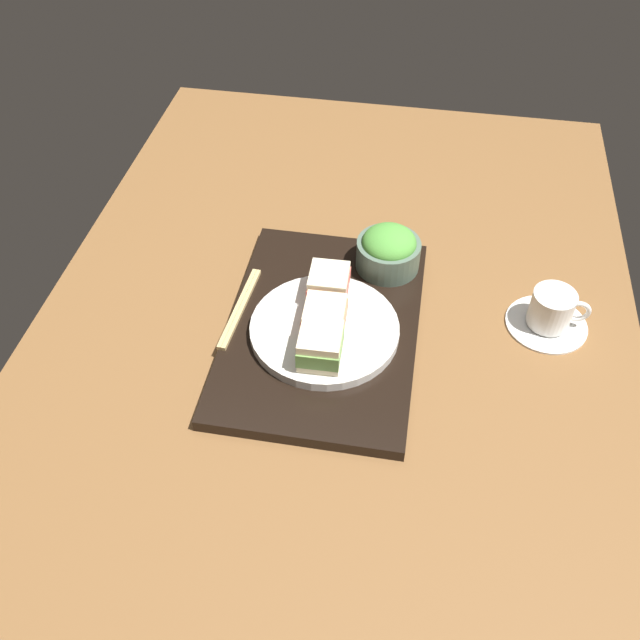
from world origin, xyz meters
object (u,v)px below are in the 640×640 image
Objects in this scene: sandwich_near at (329,285)px; coffee_cup at (551,313)px; chopsticks_pair at (240,308)px; sandwich_middle at (325,316)px; salad_bowl at (388,250)px; sandwich_far at (320,346)px; sandwich_plate at (325,329)px.

sandwich_near is 36.65cm from coffee_cup.
sandwich_near is 15.20cm from chopsticks_pair.
sandwich_middle is at bearing 79.01° from chopsticks_pair.
sandwich_middle is at bearing -24.77° from salad_bowl.
sandwich_far is 25.77cm from salad_bowl.
sandwich_plate reaches higher than chopsticks_pair.
chopsticks_pair is at bearing -81.94° from coffee_cup.
chopsticks_pair is (14.91, -22.88, -3.36)cm from salad_bowl.
sandwich_plate is 7.72cm from sandwich_far.
salad_bowl is 0.59× the size of chopsticks_pair.
sandwich_middle is 0.65× the size of salad_bowl.
chopsticks_pair is at bearing -122.50° from sandwich_far.
sandwich_plate is 37.23cm from coffee_cup.
sandwich_near is 0.39× the size of chopsticks_pair.
sandwich_far reaches higher than sandwich_near.
sandwich_middle is 19.57cm from salad_bowl.
salad_bowl reaches higher than sandwich_near.
salad_bowl is 0.83× the size of coffee_cup.
coffee_cup is (-10.01, 35.85, -3.07)cm from sandwich_middle.
sandwich_plate is at bearing 90.00° from sandwich_middle.
sandwich_plate is 1.27× the size of chopsticks_pair.
salad_bowl is at bearing 141.52° from sandwich_near.
coffee_cup is at bearing 105.60° from sandwich_middle.
sandwich_far is 0.39× the size of chopsticks_pair.
coffee_cup is (-3.19, 36.36, -3.31)cm from sandwich_near.
sandwich_near is 6.84cm from sandwich_middle.
sandwich_far is at bearing 4.20° from sandwich_near.
coffee_cup is (-10.01, 35.85, -0.03)cm from sandwich_plate.
sandwich_plate is at bearing -175.80° from sandwich_far.
chopsticks_pair is at bearing -100.99° from sandwich_middle.
salad_bowl is at bearing 123.09° from chopsticks_pair.
sandwich_far reaches higher than sandwich_plate.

